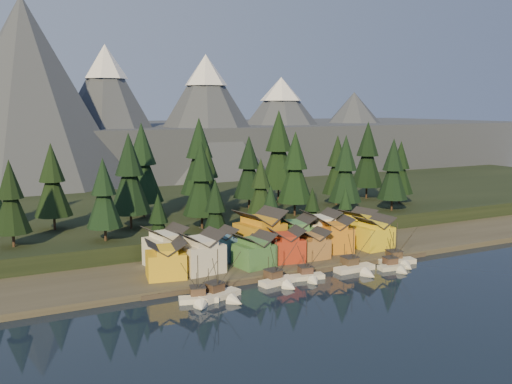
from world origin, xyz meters
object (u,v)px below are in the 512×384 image
house_front_0 (166,258)px  house_back_1 (219,244)px  house_front_1 (201,251)px  boat_6 (400,256)px  house_back_0 (165,245)px  boat_3 (309,271)px  boat_1 (223,289)px  boat_2 (280,275)px  boat_5 (396,262)px  boat_4 (358,263)px  boat_0 (199,293)px

house_front_0 → house_back_1: size_ratio=1.18×
house_front_1 → house_back_1: size_ratio=1.22×
boat_6 → house_front_1: 52.17m
house_front_1 → house_back_0: size_ratio=1.01×
boat_3 → boat_1: bearing=-162.8°
boat_2 → boat_3: (8.05, 0.20, -0.22)m
boat_6 → boat_3: bearing=-169.1°
house_front_0 → house_back_0: bearing=83.1°
boat_5 → house_front_0: (-55.19, 15.80, 3.98)m
boat_4 → house_back_0: 48.26m
boat_4 → house_back_0: (-42.47, 22.50, 4.40)m
boat_0 → house_back_1: size_ratio=1.30×
house_front_1 → boat_0: bearing=-119.0°
boat_4 → boat_5: (9.66, -2.96, -0.19)m
boat_2 → boat_5: bearing=-14.7°
boat_6 → house_back_1: bearing=165.1°
boat_0 → boat_2: bearing=23.4°
boat_5 → house_front_0: bearing=169.7°
boat_2 → house_front_1: house_front_1 is taller
boat_3 → house_front_0: house_front_0 is taller
boat_0 → boat_1: boat_1 is taller
boat_3 → boat_5: bearing=2.4°
boat_4 → house_back_0: bearing=150.1°
boat_2 → house_front_1: size_ratio=1.13×
boat_5 → boat_6: 5.28m
boat_1 → house_front_0: bearing=96.8°
boat_0 → house_back_1: 28.07m
boat_2 → boat_5: size_ratio=1.11×
boat_1 → boat_5: bearing=-17.6°
boat_1 → house_back_0: house_back_0 is taller
house_front_1 → house_back_0: 10.85m
house_front_0 → boat_1: bearing=-54.5°
house_back_0 → house_back_1: (13.66, -2.29, -0.72)m
boat_6 → house_back_1: 47.12m
boat_2 → house_back_0: bearing=121.8°
boat_2 → house_back_0: size_ratio=1.15×
boat_1 → house_front_1: (1.55, 16.69, 4.35)m
house_back_0 → house_back_1: size_ratio=1.21×
boat_1 → house_back_0: bearing=81.6°
house_front_0 → boat_5: bearing=-5.3°
boat_0 → boat_1: size_ratio=0.93×
boat_0 → house_back_0: 26.22m
boat_0 → boat_6: bearing=18.8°
boat_1 → boat_6: size_ratio=1.00×
boat_0 → boat_4: size_ratio=0.90×
boat_1 → boat_2: size_ratio=1.02×
boat_1 → boat_3: size_ratio=1.13×
boat_5 → house_front_0: size_ratio=1.05×
house_front_1 → boat_3: bearing=-37.0°
boat_6 → house_back_0: size_ratio=1.17×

